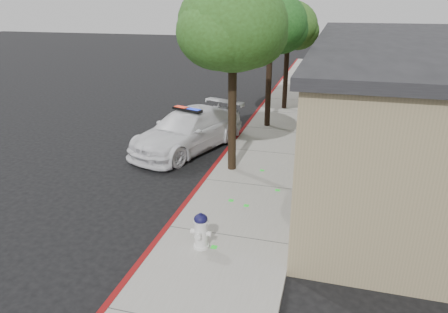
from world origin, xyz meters
The scene contains 9 objects.
ground centered at (0.00, 0.00, 0.00)m, with size 120.00×120.00×0.00m, color black.
sidewalk centered at (1.60, 3.00, 0.07)m, with size 3.20×60.00×0.15m, color gray.
red_curb centered at (0.06, 3.00, 0.08)m, with size 0.14×60.00×0.16m, color maroon.
clapboard_building centered at (6.69, 9.00, 2.13)m, with size 7.30×20.89×4.24m.
police_car centered at (-1.53, 5.89, 0.78)m, with size 3.86×5.78×1.68m.
fire_hydrant centered at (1.18, -0.66, 0.59)m, with size 0.50×0.43×0.88m.
street_tree_near centered at (0.71, 4.08, 4.69)m, with size 3.33×3.47×6.09m.
street_tree_mid centered at (1.00, 9.51, 4.51)m, with size 3.06×3.10×5.78m.
street_tree_far centered at (1.38, 12.89, 4.23)m, with size 2.95×2.93×5.43m.
Camera 1 is at (3.78, -8.16, 5.47)m, focal length 32.21 mm.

